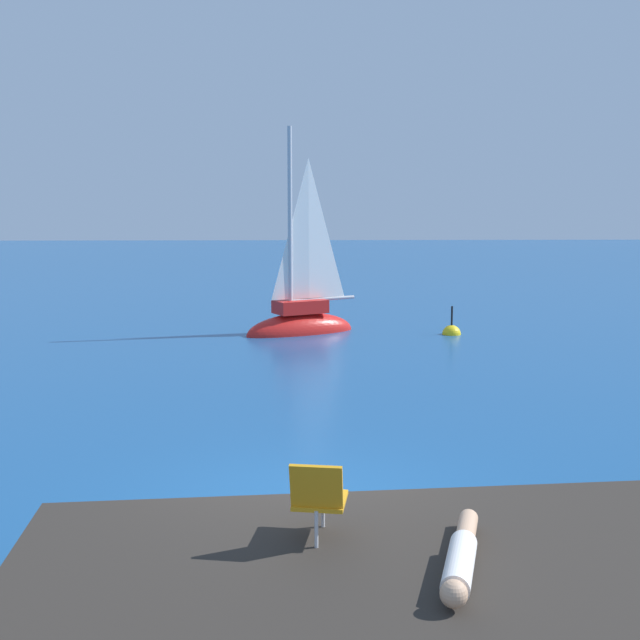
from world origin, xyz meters
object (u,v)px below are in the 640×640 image
sailboat_near (301,321)px  person_sunbather (461,559)px  beach_chair (319,496)px  marker_buoy (451,334)px

sailboat_near → person_sunbather: (1.18, -16.97, 0.44)m
beach_chair → marker_buoy: 16.52m
person_sunbather → marker_buoy: bearing=5.4°
sailboat_near → beach_chair: bearing=63.6°
person_sunbather → beach_chair: size_ratio=2.15×
marker_buoy → beach_chair: bearing=-105.9°
person_sunbather → beach_chair: bearing=78.1°
beach_chair → person_sunbather: bearing=-109.0°
marker_buoy → person_sunbather: bearing=-101.4°
sailboat_near → person_sunbather: size_ratio=3.91×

